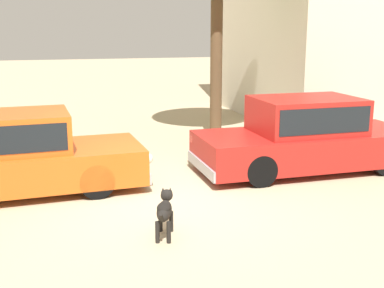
{
  "coord_description": "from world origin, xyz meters",
  "views": [
    {
      "loc": [
        -1.74,
        -7.77,
        2.84
      ],
      "look_at": [
        0.56,
        0.2,
        0.9
      ],
      "focal_mm": 46.49,
      "sensor_mm": 36.0,
      "label": 1
    }
  ],
  "objects": [
    {
      "name": "parked_sedan_second",
      "position": [
        3.21,
        1.02,
        0.73
      ],
      "size": [
        4.61,
        1.74,
        1.49
      ],
      "rotation": [
        0.0,
        0.0,
        0.0
      ],
      "color": "#AD1E19",
      "rests_on": "ground_plane"
    },
    {
      "name": "parked_sedan_nearest",
      "position": [
        -2.45,
        1.12,
        0.7
      ],
      "size": [
        4.71,
        1.89,
        1.43
      ],
      "rotation": [
        0.0,
        0.0,
        0.05
      ],
      "color": "#D15619",
      "rests_on": "ground_plane"
    },
    {
      "name": "ground_plane",
      "position": [
        0.0,
        0.0,
        0.0
      ],
      "size": [
        80.0,
        80.0,
        0.0
      ],
      "primitive_type": "plane",
      "color": "tan"
    },
    {
      "name": "stray_dog_spotted",
      "position": [
        -0.3,
        -1.42,
        0.39
      ],
      "size": [
        0.4,
        0.96,
        0.6
      ],
      "rotation": [
        0.0,
        0.0,
        1.25
      ],
      "color": "black",
      "rests_on": "ground_plane"
    }
  ]
}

